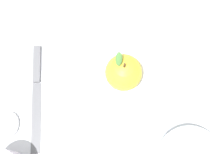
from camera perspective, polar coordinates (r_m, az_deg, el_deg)
ground_plane at (r=0.64m, az=-1.20°, el=-1.70°), size 2.40×2.40×0.00m
dinner_plate at (r=0.64m, az=0.00°, el=-0.23°), size 0.24×0.24×0.02m
apple at (r=0.60m, az=2.07°, el=0.81°), size 0.07×0.07×0.09m
knife at (r=0.66m, az=-13.26°, el=-1.87°), size 0.18×0.15×0.01m
spoon at (r=0.66m, az=-17.55°, el=-6.54°), size 0.14×0.12×0.01m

